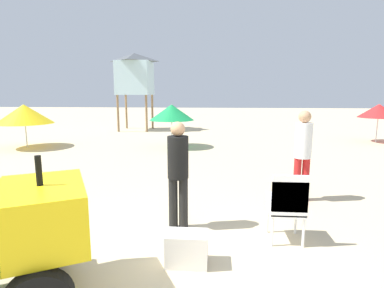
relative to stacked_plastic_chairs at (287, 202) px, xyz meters
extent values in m
plane|color=beige|center=(-1.90, -1.07, -0.60)|extent=(80.00, 80.00, 0.00)
cube|color=yellow|center=(-2.72, -1.37, 0.30)|extent=(1.22, 1.35, 0.60)
cylinder|color=black|center=(-2.72, -1.37, 0.75)|extent=(0.08, 0.08, 0.30)
cylinder|color=black|center=(-3.02, -0.91, -0.30)|extent=(0.61, 0.44, 0.60)
cube|color=white|center=(0.00, 0.10, -0.16)|extent=(0.48, 0.48, 0.04)
cube|color=white|center=(0.00, -0.12, 0.04)|extent=(0.48, 0.04, 0.40)
cube|color=white|center=(0.00, 0.10, -0.07)|extent=(0.48, 0.48, 0.04)
cube|color=white|center=(0.00, -0.12, 0.13)|extent=(0.48, 0.04, 0.40)
cube|color=white|center=(0.00, 0.10, 0.02)|extent=(0.48, 0.48, 0.04)
cube|color=white|center=(0.00, -0.12, 0.22)|extent=(0.48, 0.04, 0.40)
cylinder|color=white|center=(0.21, 0.31, -0.39)|extent=(0.04, 0.04, 0.42)
cylinder|color=white|center=(-0.21, 0.31, -0.39)|extent=(0.04, 0.04, 0.42)
cylinder|color=white|center=(0.21, -0.11, -0.39)|extent=(0.04, 0.04, 0.42)
cylinder|color=white|center=(-0.21, -0.11, -0.39)|extent=(0.04, 0.04, 0.42)
ellipsoid|color=orange|center=(-5.10, 1.52, -0.56)|extent=(2.25, 0.80, 0.08)
ellipsoid|color=red|center=(-5.29, 1.42, -0.48)|extent=(2.42, 0.51, 0.08)
ellipsoid|color=#268CCC|center=(-5.03, 1.64, -0.40)|extent=(1.97, 0.67, 0.08)
ellipsoid|color=red|center=(-5.05, 1.64, -0.32)|extent=(2.13, 0.49, 0.08)
ellipsoid|color=yellow|center=(-5.18, 1.45, -0.24)|extent=(2.36, 0.77, 0.08)
cylinder|color=black|center=(-1.65, 0.36, -0.20)|extent=(0.14, 0.14, 0.81)
cylinder|color=black|center=(-1.49, 0.36, -0.20)|extent=(0.14, 0.14, 0.81)
cylinder|color=black|center=(-1.57, 0.36, 0.53)|extent=(0.32, 0.32, 0.64)
sphere|color=tan|center=(-1.57, 0.36, 0.96)|extent=(0.22, 0.22, 0.22)
cylinder|color=red|center=(0.60, 1.79, -0.18)|extent=(0.14, 0.14, 0.86)
cylinder|color=red|center=(0.76, 1.79, -0.18)|extent=(0.14, 0.14, 0.86)
cylinder|color=white|center=(0.68, 1.79, 0.59)|extent=(0.32, 0.32, 0.68)
sphere|color=tan|center=(0.68, 1.79, 1.05)|extent=(0.23, 0.23, 0.23)
cylinder|color=olive|center=(-6.27, 12.06, 0.39)|extent=(0.12, 0.12, 1.98)
cylinder|color=olive|center=(-4.71, 12.06, 0.39)|extent=(0.12, 0.12, 1.98)
cylinder|color=olive|center=(-6.27, 13.62, 0.39)|extent=(0.12, 0.12, 1.98)
cylinder|color=olive|center=(-4.71, 13.62, 0.39)|extent=(0.12, 0.12, 1.98)
cube|color=silver|center=(-5.49, 12.84, 2.28)|extent=(1.80, 1.80, 1.80)
pyramid|color=#4C5156|center=(-5.49, 12.84, 3.40)|extent=(1.98, 1.98, 0.45)
cylinder|color=beige|center=(-2.69, 7.48, 0.23)|extent=(0.04, 0.04, 1.66)
cone|color=#19994C|center=(-2.69, 7.48, 0.75)|extent=(1.71, 1.71, 0.60)
cylinder|color=beige|center=(5.82, 9.33, 0.21)|extent=(0.04, 0.04, 1.63)
cone|color=red|center=(5.82, 9.33, 0.74)|extent=(1.63, 1.63, 0.57)
cylinder|color=beige|center=(-8.27, 7.00, 0.23)|extent=(0.04, 0.04, 1.66)
cone|color=yellow|center=(-8.27, 7.00, 0.69)|extent=(2.09, 2.09, 0.73)
cube|color=white|center=(-1.34, -0.66, -0.40)|extent=(0.51, 0.33, 0.41)
camera|label=1|loc=(-1.01, -4.14, 1.50)|focal=28.65mm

